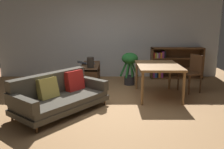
# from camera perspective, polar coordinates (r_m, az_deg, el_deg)

# --- Properties ---
(ground_plane) EXTENTS (8.16, 8.16, 0.00)m
(ground_plane) POSITION_cam_1_polar(r_m,az_deg,el_deg) (4.94, -1.25, -7.56)
(ground_plane) COLOR #A87A4C
(back_wall_panel) EXTENTS (6.80, 0.10, 2.70)m
(back_wall_panel) POSITION_cam_1_polar(r_m,az_deg,el_deg) (7.34, -0.81, 9.92)
(back_wall_panel) COLOR silver
(back_wall_panel) RESTS_ON ground_plane
(fabric_couch) EXTENTS (1.80, 1.94, 0.72)m
(fabric_couch) POSITION_cam_1_polar(r_m,az_deg,el_deg) (4.69, -12.59, -4.77)
(fabric_couch) COLOR brown
(fabric_couch) RESTS_ON ground_plane
(media_console) EXTENTS (0.45, 1.31, 0.60)m
(media_console) POSITION_cam_1_polar(r_m,az_deg,el_deg) (6.22, -5.18, -0.40)
(media_console) COLOR #56351E
(media_console) RESTS_ON ground_plane
(open_laptop) EXTENTS (0.50, 0.35, 0.07)m
(open_laptop) POSITION_cam_1_polar(r_m,az_deg,el_deg) (6.34, -5.91, 2.78)
(open_laptop) COLOR #333338
(open_laptop) RESTS_ON media_console
(desk_speaker) EXTENTS (0.17, 0.17, 0.26)m
(desk_speaker) POSITION_cam_1_polar(r_m,az_deg,el_deg) (5.78, -5.12, 2.94)
(desk_speaker) COLOR #2D2823
(desk_speaker) RESTS_ON media_console
(potted_floor_plant) EXTENTS (0.52, 0.47, 0.89)m
(potted_floor_plant) POSITION_cam_1_polar(r_m,az_deg,el_deg) (6.43, 4.40, 2.53)
(potted_floor_plant) COLOR #333338
(potted_floor_plant) RESTS_ON ground_plane
(dining_table) EXTENTS (0.95, 1.28, 0.75)m
(dining_table) POSITION_cam_1_polar(r_m,az_deg,el_deg) (5.48, 11.20, 1.61)
(dining_table) COLOR olive
(dining_table) RESTS_ON ground_plane
(dining_chair_near) EXTENTS (0.53, 0.56, 0.92)m
(dining_chair_near) POSITION_cam_1_polar(r_m,az_deg,el_deg) (6.13, 18.93, 0.87)
(dining_chair_near) COLOR #56351E
(dining_chair_near) RESTS_ON ground_plane
(bookshelf) EXTENTS (1.57, 0.35, 0.94)m
(bookshelf) POSITION_cam_1_polar(r_m,az_deg,el_deg) (7.48, 14.56, 2.74)
(bookshelf) COLOR brown
(bookshelf) RESTS_ON ground_plane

